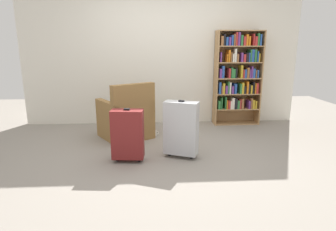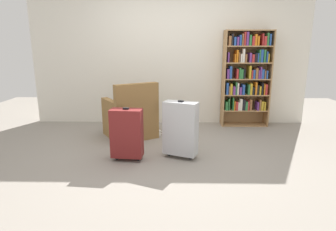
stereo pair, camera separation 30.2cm
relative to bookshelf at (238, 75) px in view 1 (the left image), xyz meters
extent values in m
plane|color=gray|center=(-1.39, -1.63, -0.93)|extent=(8.94, 8.94, 0.00)
cube|color=silver|center=(-1.39, 0.21, 0.37)|extent=(5.11, 0.10, 2.60)
cube|color=#A87F51|center=(-0.41, -0.01, -0.07)|extent=(0.02, 0.30, 1.72)
cube|color=#A87F51|center=(0.41, -0.01, -0.07)|extent=(0.02, 0.30, 1.72)
cube|color=#A87F51|center=(0.00, 0.13, -0.07)|extent=(0.84, 0.02, 1.72)
cube|color=#A87F51|center=(0.00, -0.01, -0.92)|extent=(0.80, 0.28, 0.02)
cube|color=#A87F51|center=(0.00, -0.01, -0.63)|extent=(0.80, 0.28, 0.02)
cube|color=#A87F51|center=(0.00, -0.01, -0.34)|extent=(0.80, 0.28, 0.02)
cube|color=#A87F51|center=(0.00, -0.01, -0.06)|extent=(0.80, 0.28, 0.02)
cube|color=#A87F51|center=(0.00, -0.01, 0.23)|extent=(0.80, 0.28, 0.02)
cube|color=#A87F51|center=(0.00, -0.01, 0.51)|extent=(0.80, 0.28, 0.02)
cube|color=#A87F51|center=(0.00, -0.01, 0.78)|extent=(0.80, 0.28, 0.02)
cube|color=#2D7238|center=(-0.35, -0.03, -0.54)|extent=(0.04, 0.24, 0.15)
cube|color=#2D7238|center=(-0.31, -0.06, -0.51)|extent=(0.02, 0.17, 0.21)
cube|color=#2D7238|center=(-0.23, -0.04, -0.51)|extent=(0.02, 0.21, 0.23)
cube|color=orange|center=(-0.21, -0.04, -0.54)|extent=(0.02, 0.22, 0.17)
cube|color=#B22D2D|center=(-0.17, -0.06, -0.54)|extent=(0.04, 0.18, 0.15)
cube|color=silver|center=(-0.13, -0.02, -0.55)|extent=(0.03, 0.25, 0.15)
cube|color=silver|center=(-0.09, -0.06, -0.52)|extent=(0.04, 0.18, 0.21)
cube|color=black|center=(-0.04, -0.03, -0.52)|extent=(0.04, 0.24, 0.20)
cube|color=#2D7238|center=(0.01, -0.06, -0.54)|extent=(0.04, 0.18, 0.16)
cube|color=#B22D2D|center=(0.04, -0.04, -0.54)|extent=(0.03, 0.20, 0.17)
cube|color=brown|center=(0.09, -0.06, -0.52)|extent=(0.04, 0.16, 0.19)
cube|color=#66337F|center=(0.22, -0.05, -0.55)|extent=(0.03, 0.19, 0.15)
cube|color=brown|center=(0.25, -0.03, -0.52)|extent=(0.03, 0.23, 0.20)
cube|color=gold|center=(0.29, -0.04, -0.54)|extent=(0.04, 0.22, 0.16)
cube|color=gold|center=(0.34, -0.04, -0.54)|extent=(0.03, 0.22, 0.15)
cube|color=#264C99|center=(-0.35, -0.02, -0.23)|extent=(0.04, 0.25, 0.21)
cube|color=brown|center=(-0.31, -0.06, -0.26)|extent=(0.02, 0.17, 0.15)
cube|color=gold|center=(-0.28, -0.05, -0.24)|extent=(0.04, 0.19, 0.19)
cube|color=#66337F|center=(-0.23, -0.06, -0.26)|extent=(0.04, 0.16, 0.15)
cube|color=#2D7238|center=(-0.20, -0.02, -0.22)|extent=(0.02, 0.25, 0.22)
cube|color=silver|center=(-0.16, -0.02, -0.23)|extent=(0.03, 0.25, 0.21)
cube|color=#66337F|center=(-0.12, -0.02, -0.27)|extent=(0.04, 0.24, 0.14)
cube|color=#264C99|center=(-0.06, -0.05, -0.24)|extent=(0.04, 0.20, 0.18)
cube|color=#2D7238|center=(0.03, -0.03, -0.24)|extent=(0.03, 0.24, 0.18)
cube|color=gold|center=(0.07, -0.04, -0.23)|extent=(0.04, 0.21, 0.20)
cube|color=black|center=(0.11, -0.04, -0.26)|extent=(0.03, 0.20, 0.14)
cube|color=orange|center=(0.16, -0.06, -0.22)|extent=(0.03, 0.18, 0.22)
cube|color=black|center=(0.19, -0.06, -0.25)|extent=(0.03, 0.17, 0.18)
cube|color=gold|center=(0.23, -0.05, -0.26)|extent=(0.03, 0.20, 0.15)
cube|color=black|center=(0.27, -0.02, -0.23)|extent=(0.02, 0.25, 0.21)
cube|color=orange|center=(0.31, -0.05, -0.24)|extent=(0.02, 0.20, 0.19)
cube|color=#B22D2D|center=(0.34, -0.03, -0.24)|extent=(0.04, 0.24, 0.19)
cube|color=#66337F|center=(-0.35, -0.04, 0.04)|extent=(0.04, 0.21, 0.17)
cube|color=#264C99|center=(-0.31, -0.05, 0.06)|extent=(0.04, 0.18, 0.22)
cube|color=#B22D2D|center=(-0.19, -0.02, 0.04)|extent=(0.03, 0.25, 0.17)
cube|color=#2D7238|center=(-0.15, -0.05, 0.05)|extent=(0.03, 0.19, 0.19)
cube|color=#2D7238|center=(-0.11, -0.02, 0.03)|extent=(0.04, 0.25, 0.17)
cube|color=black|center=(-0.06, -0.03, 0.04)|extent=(0.02, 0.24, 0.18)
cube|color=gold|center=(0.03, -0.04, 0.07)|extent=(0.03, 0.22, 0.23)
cube|color=#B22D2D|center=(0.07, -0.05, 0.03)|extent=(0.02, 0.19, 0.15)
cube|color=#264C99|center=(0.10, -0.02, 0.03)|extent=(0.03, 0.25, 0.16)
cube|color=brown|center=(0.15, -0.04, 0.04)|extent=(0.04, 0.22, 0.19)
cube|color=#66337F|center=(0.19, -0.03, 0.03)|extent=(0.02, 0.23, 0.15)
cube|color=#66337F|center=(0.22, -0.04, 0.06)|extent=(0.02, 0.21, 0.21)
cube|color=#264C99|center=(0.26, -0.02, 0.04)|extent=(0.04, 0.24, 0.17)
cube|color=brown|center=(0.30, -0.04, 0.02)|extent=(0.02, 0.22, 0.15)
cube|color=#264C99|center=(0.33, -0.06, 0.02)|extent=(0.03, 0.18, 0.14)
cube|color=#66337F|center=(-0.36, -0.05, 0.32)|extent=(0.02, 0.19, 0.17)
cube|color=orange|center=(-0.24, -0.05, 0.31)|extent=(0.02, 0.18, 0.14)
cube|color=orange|center=(-0.21, -0.02, 0.34)|extent=(0.03, 0.25, 0.21)
cube|color=brown|center=(-0.17, -0.05, 0.32)|extent=(0.02, 0.18, 0.17)
cube|color=silver|center=(-0.14, -0.02, 0.31)|extent=(0.03, 0.25, 0.15)
cube|color=silver|center=(-0.10, -0.05, 0.35)|extent=(0.04, 0.19, 0.23)
cube|color=brown|center=(-0.06, -0.03, 0.31)|extent=(0.03, 0.23, 0.14)
cube|color=#66337F|center=(0.02, -0.02, 0.32)|extent=(0.03, 0.24, 0.16)
cube|color=#B22D2D|center=(0.07, -0.06, 0.31)|extent=(0.04, 0.17, 0.14)
cube|color=black|center=(0.12, -0.04, 0.32)|extent=(0.04, 0.21, 0.16)
cube|color=#264C99|center=(0.15, -0.05, 0.32)|extent=(0.02, 0.19, 0.16)
cube|color=#2D7238|center=(0.18, -0.03, 0.35)|extent=(0.02, 0.23, 0.22)
cube|color=#264C99|center=(0.22, -0.02, 0.35)|extent=(0.04, 0.25, 0.22)
cube|color=#2D7238|center=(0.26, -0.02, 0.35)|extent=(0.03, 0.25, 0.22)
cube|color=#264C99|center=(0.31, -0.06, 0.33)|extent=(0.02, 0.17, 0.19)
cube|color=gold|center=(0.33, -0.06, 0.31)|extent=(0.02, 0.17, 0.15)
cube|color=brown|center=(-0.35, -0.03, 0.61)|extent=(0.04, 0.23, 0.16)
cube|color=black|center=(-0.31, -0.06, 0.62)|extent=(0.03, 0.17, 0.19)
cube|color=#264C99|center=(-0.26, -0.03, 0.60)|extent=(0.04, 0.22, 0.15)
cube|color=#66337F|center=(-0.21, -0.03, 0.60)|extent=(0.03, 0.24, 0.15)
cube|color=#264C99|center=(-0.17, -0.03, 0.61)|extent=(0.03, 0.23, 0.18)
cube|color=brown|center=(-0.13, -0.03, 0.62)|extent=(0.02, 0.24, 0.20)
cube|color=#B22D2D|center=(-0.09, -0.03, 0.64)|extent=(0.03, 0.22, 0.23)
cube|color=#66337F|center=(-0.05, -0.04, 0.64)|extent=(0.04, 0.22, 0.23)
cube|color=#2D7238|center=(0.00, -0.03, 0.61)|extent=(0.04, 0.23, 0.18)
cube|color=#B22D2D|center=(0.05, -0.06, 0.60)|extent=(0.04, 0.17, 0.16)
cube|color=orange|center=(0.10, -0.03, 0.62)|extent=(0.03, 0.24, 0.19)
cube|color=orange|center=(0.14, -0.04, 0.60)|extent=(0.03, 0.22, 0.16)
cube|color=#B22D2D|center=(0.21, -0.03, 0.63)|extent=(0.02, 0.24, 0.20)
cube|color=#B22D2D|center=(0.26, -0.05, 0.60)|extent=(0.04, 0.20, 0.16)
cube|color=#2D7238|center=(0.30, -0.06, 0.63)|extent=(0.03, 0.16, 0.21)
cube|color=#264C99|center=(0.34, -0.03, 0.62)|extent=(0.03, 0.24, 0.19)
cube|color=olive|center=(-2.03, -0.70, -0.73)|extent=(0.97, 0.97, 0.40)
cube|color=tan|center=(-2.03, -0.70, -0.49)|extent=(0.73, 0.76, 0.08)
cube|color=olive|center=(-1.87, -0.95, -0.28)|extent=(0.66, 0.47, 0.50)
cube|color=olive|center=(-1.77, -0.54, -0.42)|extent=(0.46, 0.65, 0.22)
cube|color=olive|center=(-2.28, -0.86, -0.42)|extent=(0.46, 0.65, 0.22)
cylinder|color=white|center=(-1.57, -0.69, -0.88)|extent=(0.08, 0.08, 0.10)
torus|color=white|center=(-1.52, -0.69, -0.87)|extent=(0.06, 0.01, 0.06)
cube|color=#B7BABF|center=(-1.22, -1.62, -0.53)|extent=(0.48, 0.34, 0.70)
cube|color=black|center=(-1.22, -1.62, -0.16)|extent=(0.08, 0.06, 0.02)
cylinder|color=black|center=(-1.37, -1.56, -0.90)|extent=(0.07, 0.07, 0.05)
cylinder|color=black|center=(-1.08, -1.68, -0.90)|extent=(0.07, 0.07, 0.05)
cube|color=maroon|center=(-1.91, -1.72, -0.56)|extent=(0.42, 0.24, 0.63)
cube|color=black|center=(-1.91, -1.72, -0.24)|extent=(0.08, 0.05, 0.02)
cylinder|color=black|center=(-2.05, -1.71, -0.90)|extent=(0.05, 0.05, 0.05)
cylinder|color=black|center=(-1.77, -1.73, -0.90)|extent=(0.05, 0.05, 0.05)
camera|label=1|loc=(-1.62, -5.18, 0.52)|focal=30.37mm
camera|label=2|loc=(-1.32, -5.18, 0.52)|focal=30.37mm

